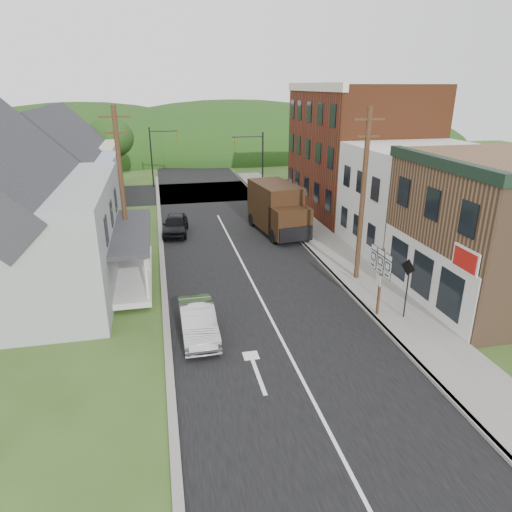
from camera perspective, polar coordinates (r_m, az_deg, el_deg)
ground at (r=20.73m, az=1.99°, el=-8.09°), size 120.00×120.00×0.00m
road at (r=29.69m, az=-2.72°, el=1.01°), size 9.00×90.00×0.02m
cross_road at (r=45.93m, az=-6.33°, el=7.98°), size 60.00×9.00×0.02m
sidewalk_right at (r=29.36m, az=9.37°, el=0.68°), size 2.80×55.00×0.15m
curb_right at (r=28.91m, az=6.87°, el=0.49°), size 0.20×55.00×0.15m
curb_left at (r=27.45m, az=-11.62°, el=-0.95°), size 0.30×55.00×0.12m
storefront_tan at (r=24.55m, az=28.64°, el=2.81°), size 8.00×8.00×7.00m
storefront_white at (r=30.44m, az=19.65°, el=6.70°), size 8.00×7.00×6.50m
storefront_red at (r=38.38m, az=12.57°, el=12.73°), size 8.00×12.00×10.00m
house_gray at (r=25.40m, az=-29.05°, el=5.00°), size 10.20×12.24×8.35m
house_blue at (r=35.75m, az=-22.73°, el=8.96°), size 7.14×8.16×7.28m
house_cream at (r=44.60m, az=-21.51°, el=11.15°), size 7.14×8.16×7.28m
utility_pole_right at (r=24.01m, az=13.21°, el=7.33°), size 1.60×0.26×9.00m
utility_pole_left at (r=26.22m, az=-16.42°, el=8.13°), size 1.60×0.26×9.00m
traffic_signal_right at (r=42.50m, az=-0.10°, el=12.24°), size 2.87×0.20×6.00m
traffic_signal_left at (r=48.50m, az=-12.16°, el=12.83°), size 2.87×0.20×6.00m
tree_left_d at (r=50.06m, az=-17.82°, el=13.86°), size 4.80×4.80×6.94m
forested_ridge at (r=73.42m, az=-8.80°, el=12.59°), size 90.00×30.00×16.00m
silver_sedan at (r=19.40m, az=-7.26°, el=-8.14°), size 1.48×4.10×1.34m
dark_sedan at (r=32.70m, az=-10.05°, el=3.87°), size 2.15×4.29×1.40m
delivery_van at (r=32.34m, az=2.73°, el=5.90°), size 3.27×6.45×3.45m
route_sign_cluster at (r=20.85m, az=15.28°, el=-1.97°), size 0.17×1.81×3.17m
warning_sign at (r=21.00m, az=18.41°, el=-2.92°), size 0.24×0.75×2.80m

